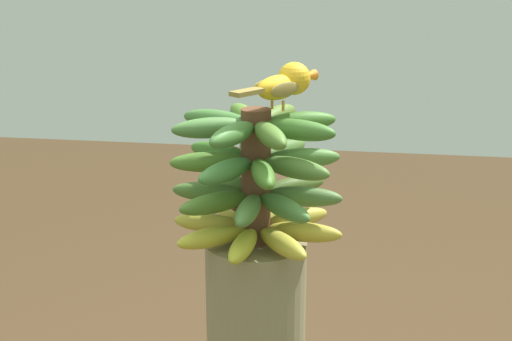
{
  "coord_description": "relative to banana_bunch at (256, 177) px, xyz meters",
  "views": [
    {
      "loc": [
        1.25,
        0.19,
        1.43
      ],
      "look_at": [
        0.0,
        0.0,
        1.04
      ],
      "focal_mm": 51.15,
      "sensor_mm": 36.0,
      "label": 1
    }
  ],
  "objects": [
    {
      "name": "banana_bunch",
      "position": [
        0.0,
        0.0,
        0.0
      ],
      "size": [
        0.32,
        0.32,
        0.25
      ],
      "color": "brown",
      "rests_on": "banana_tree"
    },
    {
      "name": "perched_bird",
      "position": [
        -0.01,
        0.05,
        0.17
      ],
      "size": [
        0.18,
        0.14,
        0.08
      ],
      "color": "#C68933",
      "rests_on": "banana_bunch"
    }
  ]
}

